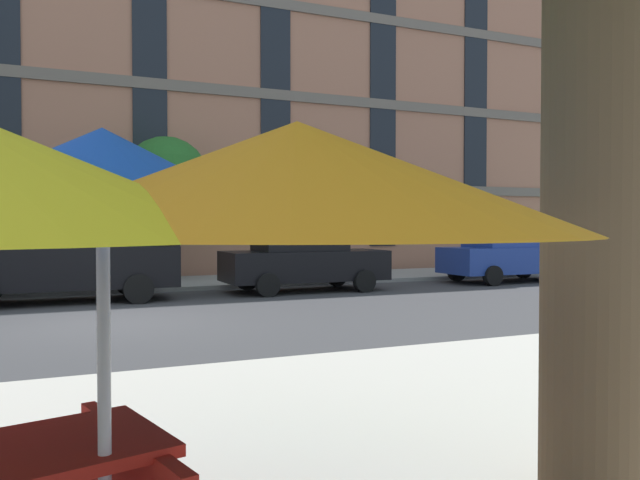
{
  "coord_description": "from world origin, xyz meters",
  "views": [
    {
      "loc": [
        -1.0,
        -11.95,
        1.81
      ],
      "look_at": [
        5.68,
        3.2,
        1.4
      ],
      "focal_mm": 35.11,
      "sensor_mm": 36.0,
      "label": 1
    }
  ],
  "objects": [
    {
      "name": "apartment_building",
      "position": [
        0.0,
        14.99,
        8.0
      ],
      "size": [
        43.34,
        12.08,
        16.0
      ],
      "color": "#A87056",
      "rests_on": "ground"
    },
    {
      "name": "sidewalk_far",
      "position": [
        0.0,
        6.8,
        0.06
      ],
      "size": [
        56.0,
        3.6,
        0.12
      ],
      "primitive_type": "cube",
      "color": "gray",
      "rests_on": "ground"
    },
    {
      "name": "sedan_black",
      "position": [
        5.39,
        3.7,
        0.95
      ],
      "size": [
        4.4,
        1.98,
        1.78
      ],
      "color": "black",
      "rests_on": "ground"
    },
    {
      "name": "ground_plane",
      "position": [
        0.0,
        0.0,
        0.0
      ],
      "size": [
        120.0,
        120.0,
        0.0
      ],
      "primitive_type": "plane",
      "color": "#38383A"
    },
    {
      "name": "pickup_black",
      "position": [
        -0.87,
        3.7,
        1.03
      ],
      "size": [
        5.1,
        2.12,
        2.2
      ],
      "color": "black",
      "rests_on": "ground"
    },
    {
      "name": "street_tree_middle",
      "position": [
        2.38,
        7.34,
        3.06
      ],
      "size": [
        2.6,
        2.6,
        4.49
      ],
      "color": "brown",
      "rests_on": "ground"
    },
    {
      "name": "patio_umbrella",
      "position": [
        -0.76,
        -9.0,
        1.97
      ],
      "size": [
        4.17,
        3.87,
        2.24
      ],
      "color": "silver",
      "rests_on": "ground"
    },
    {
      "name": "sedan_blue",
      "position": [
        12.39,
        3.7,
        0.95
      ],
      "size": [
        4.4,
        1.98,
        1.78
      ],
      "color": "navy",
      "rests_on": "ground"
    }
  ]
}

